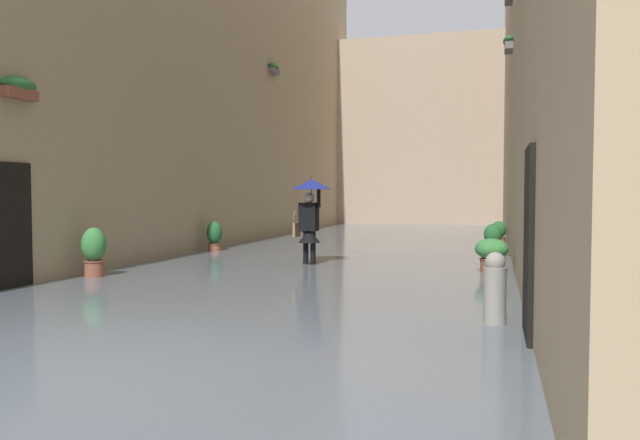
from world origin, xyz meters
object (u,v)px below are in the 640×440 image
(potted_plant_far_right, at_px, (94,252))
(potted_plant_far_left, at_px, (492,254))
(person_wading, at_px, (310,206))
(potted_plant_near_right, at_px, (214,237))
(potted_plant_mid_left, at_px, (493,238))
(mooring_bollard, at_px, (495,292))
(potted_plant_near_left, at_px, (499,234))

(potted_plant_far_right, distance_m, potted_plant_far_left, 7.77)
(person_wading, distance_m, potted_plant_far_left, 4.03)
(person_wading, bearing_deg, potted_plant_far_right, 42.16)
(potted_plant_near_right, height_order, potted_plant_mid_left, potted_plant_near_right)
(person_wading, xyz_separation_m, potted_plant_far_right, (3.38, 3.06, -0.83))
(potted_plant_near_right, distance_m, mooring_bollard, 10.65)
(potted_plant_far_left, bearing_deg, potted_plant_far_right, 20.48)
(potted_plant_near_right, relative_size, potted_plant_far_right, 0.88)
(potted_plant_far_right, bearing_deg, potted_plant_far_left, -159.52)
(potted_plant_far_right, distance_m, mooring_bollard, 7.68)
(person_wading, xyz_separation_m, potted_plant_far_left, (-3.90, 0.34, -0.94))
(person_wading, height_order, potted_plant_near_right, person_wading)
(potted_plant_near_left, height_order, potted_plant_far_left, potted_plant_near_left)
(mooring_bollard, bearing_deg, potted_plant_near_right, -45.78)
(potted_plant_far_right, bearing_deg, person_wading, -137.84)
(potted_plant_mid_left, height_order, potted_plant_far_left, potted_plant_mid_left)
(potted_plant_mid_left, bearing_deg, potted_plant_far_right, 45.87)
(person_wading, relative_size, potted_plant_mid_left, 2.48)
(mooring_bollard, bearing_deg, potted_plant_far_right, -17.03)
(person_wading, bearing_deg, potted_plant_far_left, 175.02)
(potted_plant_mid_left, xyz_separation_m, mooring_bollard, (-0.05, 9.76, 0.04))
(person_wading, bearing_deg, mooring_bollard, 126.73)
(potted_plant_far_left, bearing_deg, person_wading, -4.98)
(potted_plant_far_left, distance_m, mooring_bollard, 4.97)
(potted_plant_near_right, distance_m, potted_plant_far_left, 7.83)
(potted_plant_near_right, xyz_separation_m, potted_plant_far_right, (-0.09, 5.38, 0.09))
(potted_plant_far_left, relative_size, mooring_bollard, 0.80)
(person_wading, xyz_separation_m, mooring_bollard, (-3.96, 5.31, -0.91))
(potted_plant_far_right, relative_size, mooring_bollard, 1.06)
(potted_plant_near_right, bearing_deg, potted_plant_far_left, 160.13)
(potted_plant_far_right, bearing_deg, potted_plant_near_right, -89.08)
(person_wading, distance_m, mooring_bollard, 6.69)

